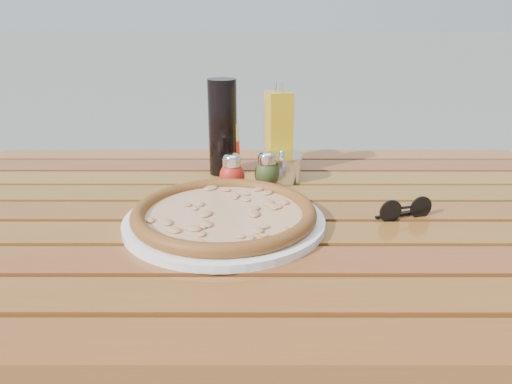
{
  "coord_description": "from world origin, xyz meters",
  "views": [
    {
      "loc": [
        0.0,
        -0.89,
        1.11
      ],
      "look_at": [
        0.0,
        0.02,
        0.78
      ],
      "focal_mm": 35.0,
      "sensor_mm": 36.0,
      "label": 1
    }
  ],
  "objects_px": {
    "pizza": "(224,213)",
    "sunglasses": "(405,210)",
    "olive_oil_cruet": "(279,132)",
    "pepper_shaker": "(232,172)",
    "oregano_shaker": "(267,170)",
    "table": "(256,246)",
    "plate": "(224,221)",
    "dark_bottle": "(223,127)",
    "soda_can": "(226,148)",
    "parmesan_tin": "(281,167)"
  },
  "relations": [
    {
      "from": "sunglasses",
      "to": "plate",
      "type": "bearing_deg",
      "value": 168.51
    },
    {
      "from": "table",
      "to": "olive_oil_cruet",
      "type": "xyz_separation_m",
      "value": [
        0.05,
        0.25,
        0.17
      ]
    },
    {
      "from": "pepper_shaker",
      "to": "olive_oil_cruet",
      "type": "height_order",
      "value": "olive_oil_cruet"
    },
    {
      "from": "oregano_shaker",
      "to": "dark_bottle",
      "type": "xyz_separation_m",
      "value": [
        -0.1,
        0.1,
        0.07
      ]
    },
    {
      "from": "table",
      "to": "oregano_shaker",
      "type": "relative_size",
      "value": 17.07
    },
    {
      "from": "pizza",
      "to": "sunglasses",
      "type": "relative_size",
      "value": 3.54
    },
    {
      "from": "pepper_shaker",
      "to": "soda_can",
      "type": "height_order",
      "value": "soda_can"
    },
    {
      "from": "table",
      "to": "pizza",
      "type": "relative_size",
      "value": 3.63
    },
    {
      "from": "parmesan_tin",
      "to": "sunglasses",
      "type": "bearing_deg",
      "value": -45.69
    },
    {
      "from": "pizza",
      "to": "oregano_shaker",
      "type": "xyz_separation_m",
      "value": [
        0.08,
        0.21,
        0.02
      ]
    },
    {
      "from": "sunglasses",
      "to": "olive_oil_cruet",
      "type": "bearing_deg",
      "value": 110.83
    },
    {
      "from": "pepper_shaker",
      "to": "oregano_shaker",
      "type": "bearing_deg",
      "value": 14.11
    },
    {
      "from": "parmesan_tin",
      "to": "pizza",
      "type": "bearing_deg",
      "value": -113.95
    },
    {
      "from": "dark_bottle",
      "to": "pepper_shaker",
      "type": "bearing_deg",
      "value": -77.66
    },
    {
      "from": "pizza",
      "to": "oregano_shaker",
      "type": "distance_m",
      "value": 0.23
    },
    {
      "from": "pepper_shaker",
      "to": "soda_can",
      "type": "xyz_separation_m",
      "value": [
        -0.02,
        0.13,
        0.02
      ]
    },
    {
      "from": "pizza",
      "to": "sunglasses",
      "type": "distance_m",
      "value": 0.33
    },
    {
      "from": "plate",
      "to": "oregano_shaker",
      "type": "height_order",
      "value": "oregano_shaker"
    },
    {
      "from": "pepper_shaker",
      "to": "oregano_shaker",
      "type": "xyz_separation_m",
      "value": [
        0.07,
        0.02,
        0.0
      ]
    },
    {
      "from": "dark_bottle",
      "to": "parmesan_tin",
      "type": "bearing_deg",
      "value": -21.65
    },
    {
      "from": "soda_can",
      "to": "oregano_shaker",
      "type": "bearing_deg",
      "value": -48.93
    },
    {
      "from": "dark_bottle",
      "to": "sunglasses",
      "type": "xyz_separation_m",
      "value": [
        0.35,
        -0.28,
        -0.09
      ]
    },
    {
      "from": "plate",
      "to": "pepper_shaker",
      "type": "distance_m",
      "value": 0.19
    },
    {
      "from": "oregano_shaker",
      "to": "pizza",
      "type": "bearing_deg",
      "value": -110.9
    },
    {
      "from": "plate",
      "to": "pepper_shaker",
      "type": "bearing_deg",
      "value": 88.35
    },
    {
      "from": "dark_bottle",
      "to": "soda_can",
      "type": "xyz_separation_m",
      "value": [
        0.01,
        0.01,
        -0.05
      ]
    },
    {
      "from": "soda_can",
      "to": "parmesan_tin",
      "type": "height_order",
      "value": "soda_can"
    },
    {
      "from": "table",
      "to": "pepper_shaker",
      "type": "height_order",
      "value": "pepper_shaker"
    },
    {
      "from": "dark_bottle",
      "to": "sunglasses",
      "type": "bearing_deg",
      "value": -38.15
    },
    {
      "from": "pepper_shaker",
      "to": "sunglasses",
      "type": "height_order",
      "value": "pepper_shaker"
    },
    {
      "from": "pizza",
      "to": "dark_bottle",
      "type": "bearing_deg",
      "value": 93.76
    },
    {
      "from": "table",
      "to": "plate",
      "type": "relative_size",
      "value": 3.89
    },
    {
      "from": "oregano_shaker",
      "to": "table",
      "type": "bearing_deg",
      "value": -99.65
    },
    {
      "from": "olive_oil_cruet",
      "to": "parmesan_tin",
      "type": "relative_size",
      "value": 1.86
    },
    {
      "from": "soda_can",
      "to": "dark_bottle",
      "type": "bearing_deg",
      "value": -117.67
    },
    {
      "from": "plate",
      "to": "oregano_shaker",
      "type": "relative_size",
      "value": 4.39
    },
    {
      "from": "soda_can",
      "to": "olive_oil_cruet",
      "type": "relative_size",
      "value": 0.57
    },
    {
      "from": "pizza",
      "to": "parmesan_tin",
      "type": "bearing_deg",
      "value": 66.05
    },
    {
      "from": "pizza",
      "to": "parmesan_tin",
      "type": "distance_m",
      "value": 0.28
    },
    {
      "from": "table",
      "to": "olive_oil_cruet",
      "type": "distance_m",
      "value": 0.31
    },
    {
      "from": "pizza",
      "to": "pepper_shaker",
      "type": "relative_size",
      "value": 4.7
    },
    {
      "from": "oregano_shaker",
      "to": "sunglasses",
      "type": "relative_size",
      "value": 0.75
    },
    {
      "from": "pizza",
      "to": "olive_oil_cruet",
      "type": "xyz_separation_m",
      "value": [
        0.11,
        0.32,
        0.07
      ]
    },
    {
      "from": "soda_can",
      "to": "plate",
      "type": "bearing_deg",
      "value": -87.29
    },
    {
      "from": "plate",
      "to": "dark_bottle",
      "type": "height_order",
      "value": "dark_bottle"
    },
    {
      "from": "table",
      "to": "soda_can",
      "type": "height_order",
      "value": "soda_can"
    },
    {
      "from": "dark_bottle",
      "to": "olive_oil_cruet",
      "type": "bearing_deg",
      "value": 3.96
    },
    {
      "from": "oregano_shaker",
      "to": "pepper_shaker",
      "type": "bearing_deg",
      "value": -165.89
    },
    {
      "from": "olive_oil_cruet",
      "to": "dark_bottle",
      "type": "bearing_deg",
      "value": -176.04
    },
    {
      "from": "pepper_shaker",
      "to": "oregano_shaker",
      "type": "relative_size",
      "value": 1.0
    }
  ]
}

